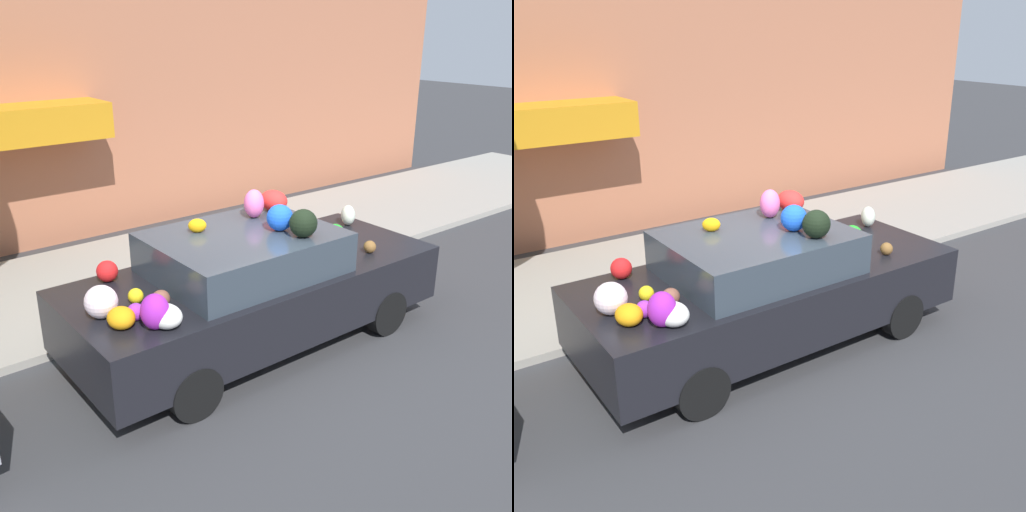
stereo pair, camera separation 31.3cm
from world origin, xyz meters
The scene contains 5 objects.
ground_plane centered at (0.00, 0.00, 0.00)m, with size 60.00×60.00×0.00m, color #38383A.
sidewalk_curb centered at (0.00, 2.70, 0.05)m, with size 24.00×3.20×0.10m.
building_facade centered at (-0.07, 4.92, 2.36)m, with size 18.00×1.20×4.73m.
fire_hydrant centered at (-0.25, 1.79, 0.45)m, with size 0.20×0.20×0.70m.
art_car centered at (-0.05, 0.01, 0.75)m, with size 4.50×1.83×1.77m.
Camera 2 is at (-3.69, -5.23, 3.63)m, focal length 42.00 mm.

